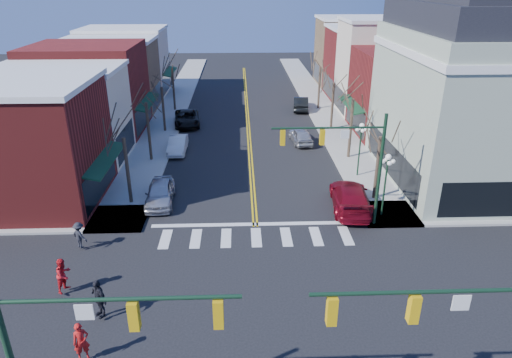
{
  "coord_description": "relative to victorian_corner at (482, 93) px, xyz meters",
  "views": [
    {
      "loc": [
        -0.9,
        -17.27,
        14.18
      ],
      "look_at": [
        0.07,
        8.51,
        2.8
      ],
      "focal_mm": 32.0,
      "sensor_mm": 36.0,
      "label": 1
    }
  ],
  "objects": [
    {
      "name": "bldg_right_tan",
      "position": [
        -1.0,
        34.5,
        -2.16
      ],
      "size": [
        10.0,
        8.0,
        9.0
      ],
      "primitive_type": "cube",
      "color": "#8C6F4D",
      "rests_on": "ground"
    },
    {
      "name": "bldg_right_brick_b",
      "position": [
        -1.0,
        26.5,
        -2.41
      ],
      "size": [
        10.0,
        8.0,
        8.5
      ],
      "primitive_type": "cube",
      "color": "maroon",
      "rests_on": "ground"
    },
    {
      "name": "tree_left_b",
      "position": [
        -24.9,
        4.5,
        -4.14
      ],
      "size": [
        0.24,
        0.24,
        5.04
      ],
      "primitive_type": "cylinder",
      "color": "#382B21",
      "rests_on": "ground"
    },
    {
      "name": "bldg_left_brick_b",
      "position": [
        -32.0,
        13.0,
        -2.41
      ],
      "size": [
        10.0,
        9.0,
        8.5
      ],
      "primitive_type": "cube",
      "color": "maroon",
      "rests_on": "ground"
    },
    {
      "name": "sidewalk_right",
      "position": [
        -7.75,
        5.5,
        -6.58
      ],
      "size": [
        3.5,
        70.0,
        0.15
      ],
      "primitive_type": "cube",
      "color": "#9E9B93",
      "rests_on": "ground"
    },
    {
      "name": "tree_left_d",
      "position": [
        -24.9,
        20.5,
        -4.21
      ],
      "size": [
        0.24,
        0.24,
        4.9
      ],
      "primitive_type": "cylinder",
      "color": "#382B21",
      "rests_on": "ground"
    },
    {
      "name": "sidewalk_left",
      "position": [
        -25.25,
        5.5,
        -6.58
      ],
      "size": [
        3.5,
        70.0,
        0.15
      ],
      "primitive_type": "cube",
      "color": "#9E9B93",
      "rests_on": "ground"
    },
    {
      "name": "car_right_near",
      "position": [
        -10.1,
        -4.78,
        -5.81
      ],
      "size": [
        2.96,
        6.05,
        1.69
      ],
      "primitive_type": "imported",
      "rotation": [
        0.0,
        0.0,
        3.04
      ],
      "color": "maroon",
      "rests_on": "ground"
    },
    {
      "name": "car_right_far",
      "position": [
        -10.2,
        20.31,
        -5.88
      ],
      "size": [
        2.18,
        4.89,
        1.56
      ],
      "primitive_type": "imported",
      "rotation": [
        0.0,
        0.0,
        3.03
      ],
      "color": "black",
      "rests_on": "ground"
    },
    {
      "name": "traffic_mast_near_left",
      "position": [
        -22.05,
        -21.9,
        -1.95
      ],
      "size": [
        6.6,
        0.28,
        7.2
      ],
      "color": "#14331E",
      "rests_on": "ground"
    },
    {
      "name": "car_left_near",
      "position": [
        -22.9,
        -3.48,
        -5.89
      ],
      "size": [
        2.04,
        4.61,
        1.54
      ],
      "primitive_type": "imported",
      "rotation": [
        0.0,
        0.0,
        0.05
      ],
      "color": "#BCBBC0",
      "rests_on": "ground"
    },
    {
      "name": "tree_right_b",
      "position": [
        -8.1,
        4.5,
        -4.07
      ],
      "size": [
        0.24,
        0.24,
        5.18
      ],
      "primitive_type": "cylinder",
      "color": "#382B21",
      "rests_on": "ground"
    },
    {
      "name": "lamppost_corner",
      "position": [
        -8.3,
        -6.0,
        -3.7
      ],
      "size": [
        0.36,
        0.36,
        4.33
      ],
      "color": "#14331E",
      "rests_on": "ground"
    },
    {
      "name": "tree_right_c",
      "position": [
        -8.1,
        12.5,
        -4.24
      ],
      "size": [
        0.24,
        0.24,
        4.83
      ],
      "primitive_type": "cylinder",
      "color": "#382B21",
      "rests_on": "ground"
    },
    {
      "name": "car_left_mid",
      "position": [
        -22.9,
        6.55,
        -5.96
      ],
      "size": [
        1.5,
        4.25,
        1.4
      ],
      "primitive_type": "imported",
      "rotation": [
        0.0,
        0.0,
        0.0
      ],
      "color": "silver",
      "rests_on": "ground"
    },
    {
      "name": "pedestrian_dark_b",
      "position": [
        -26.5,
        -9.23,
        -5.72
      ],
      "size": [
        1.17,
        1.06,
        1.57
      ],
      "primitive_type": "imported",
      "rotation": [
        0.0,
        0.0,
        2.54
      ],
      "color": "black",
      "rests_on": "sidewalk_left"
    },
    {
      "name": "bldg_right_brick_a",
      "position": [
        -1.0,
        11.25,
        -2.66
      ],
      "size": [
        10.0,
        8.5,
        8.0
      ],
      "primitive_type": "cube",
      "color": "maroon",
      "rests_on": "ground"
    },
    {
      "name": "car_right_mid",
      "position": [
        -11.7,
        8.63,
        -5.94
      ],
      "size": [
        2.1,
        4.34,
        1.43
      ],
      "primitive_type": "imported",
      "rotation": [
        0.0,
        0.0,
        3.24
      ],
      "color": "#B4B4B9",
      "rests_on": "ground"
    },
    {
      "name": "ground",
      "position": [
        -16.5,
        -14.5,
        -6.66
      ],
      "size": [
        160.0,
        160.0,
        0.0
      ],
      "primitive_type": "plane",
      "color": "black",
      "rests_on": "ground"
    },
    {
      "name": "bldg_left_brick_a",
      "position": [
        -32.0,
        -2.75,
        -2.66
      ],
      "size": [
        10.0,
        8.5,
        8.0
      ],
      "primitive_type": "cube",
      "color": "maroon",
      "rests_on": "ground"
    },
    {
      "name": "bldg_left_tan",
      "position": [
        -32.0,
        21.25,
        -2.76
      ],
      "size": [
        10.0,
        7.5,
        7.8
      ],
      "primitive_type": "cube",
      "color": "#8C6F4D",
      "rests_on": "ground"
    },
    {
      "name": "tree_left_a",
      "position": [
        -24.9,
        -3.5,
        -4.28
      ],
      "size": [
        0.24,
        0.24,
        4.76
      ],
      "primitive_type": "cylinder",
      "color": "#382B21",
      "rests_on": "ground"
    },
    {
      "name": "car_left_far",
      "position": [
        -22.9,
        14.69,
        -5.91
      ],
      "size": [
        3.11,
        5.66,
        1.5
      ],
      "primitive_type": "imported",
      "rotation": [
        0.0,
        0.0,
        0.12
      ],
      "color": "black",
      "rests_on": "ground"
    },
    {
      "name": "tree_right_a",
      "position": [
        -8.1,
        -3.5,
        -4.35
      ],
      "size": [
        0.24,
        0.24,
        4.62
      ],
      "primitive_type": "cylinder",
      "color": "#382B21",
      "rests_on": "ground"
    },
    {
      "name": "pedestrian_dark_a",
      "position": [
        -23.8,
        -15.06,
        -5.56
      ],
      "size": [
        1.12,
        1.11,
        1.9
      ],
      "primitive_type": "imported",
      "rotation": [
        0.0,
        0.0,
        -0.77
      ],
      "color": "black",
      "rests_on": "sidewalk_left"
    },
    {
      "name": "lamppost_midblock",
      "position": [
        -8.3,
        0.5,
        -3.7
      ],
      "size": [
        0.36,
        0.36,
        4.33
      ],
      "color": "#14331E",
      "rests_on": "ground"
    },
    {
      "name": "bldg_left_stucco_b",
      "position": [
        -32.0,
        29.0,
        -2.56
      ],
      "size": [
        10.0,
        8.0,
        8.2
      ],
      "primitive_type": "cube",
      "color": "beige",
      "rests_on": "ground"
    },
    {
      "name": "bldg_right_stucco",
      "position": [
        -1.0,
        19.0,
        -1.66
      ],
      "size": [
        10.0,
        7.0,
        10.0
      ],
      "primitive_type": "cube",
      "color": "beige",
      "rests_on": "ground"
    },
    {
      "name": "traffic_mast_far_right",
      "position": [
        -10.95,
        -7.1,
        -1.95
      ],
      "size": [
        6.6,
        0.28,
        7.2
      ],
      "color": "#14331E",
      "rests_on": "ground"
    },
    {
      "name": "tree_left_c",
      "position": [
        -24.9,
        12.5,
        -4.38
      ],
      "size": [
        0.24,
        0.24,
        4.55
      ],
      "primitive_type": "cylinder",
      "color": "#382B21",
      "rests_on": "ground"
    },
    {
      "name": "pedestrian_red_b",
      "position": [
        -26.01,
        -13.15,
        -5.61
      ],
      "size": [
        0.95,
        1.06,
        1.79
      ],
      "primitive_type": "imported",
      "rotation": [
        0.0,
        0.0,
        1.2
      ],
      "color": "red",
      "rests_on": "sidewalk_left"
    },
    {
      "name": "pedestrian_red_a",
      "position": [
        -23.8,
        -17.62,
        -5.66
      ],
      "size": [
        0.73,
        0.64,
        1.7
      ],
      "primitive_type": "imported",
      "rotation": [
        0.0,
        0.0,
        0.46
      ],
      "color": "#B61413",
      "rests_on": "sidewalk_left"
    },
    {
      "name": "traffic_mast_near_right",
      "position": [
        -10.95,
        -21.9,
        -1.95
      ],
      "size": [
        6.6,
        0.28,
        7.2
      ],
      "color": "#14331E",
      "rests_on": "ground"
    },
    {
      "name": "tree_right_d",
      "position": [
        -8.1,
        20.5,
        -4.17
      ],
      "size": [
        0.24,
        0.24,
        4.97
      ],
      "primitive_type": "cylinder",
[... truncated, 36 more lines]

